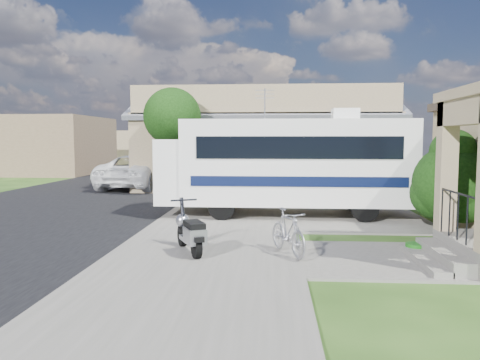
# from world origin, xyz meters

# --- Properties ---
(ground) EXTENTS (120.00, 120.00, 0.00)m
(ground) POSITION_xyz_m (0.00, 0.00, 0.00)
(ground) COLOR #1E3A0F
(street_slab) EXTENTS (9.00, 80.00, 0.02)m
(street_slab) POSITION_xyz_m (-7.50, 10.00, 0.01)
(street_slab) COLOR black
(street_slab) RESTS_ON ground
(sidewalk_slab) EXTENTS (4.00, 80.00, 0.06)m
(sidewalk_slab) POSITION_xyz_m (-1.00, 10.00, 0.03)
(sidewalk_slab) COLOR #605D57
(sidewalk_slab) RESTS_ON ground
(driveway_slab) EXTENTS (7.00, 6.00, 0.05)m
(driveway_slab) POSITION_xyz_m (1.50, 4.50, 0.03)
(driveway_slab) COLOR #605D57
(driveway_slab) RESTS_ON ground
(walk_slab) EXTENTS (4.00, 3.00, 0.05)m
(walk_slab) POSITION_xyz_m (3.00, -1.00, 0.03)
(walk_slab) COLOR #605D57
(walk_slab) RESTS_ON ground
(warehouse) EXTENTS (12.50, 8.40, 5.04)m
(warehouse) POSITION_xyz_m (0.00, 13.97, 1.99)
(warehouse) COLOR #806850
(warehouse) RESTS_ON ground
(distant_bldg_far) EXTENTS (10.00, 8.00, 4.00)m
(distant_bldg_far) POSITION_xyz_m (-17.00, 22.00, 2.00)
(distant_bldg_far) COLOR brown
(distant_bldg_far) RESTS_ON ground
(distant_bldg_near) EXTENTS (8.00, 7.00, 3.20)m
(distant_bldg_near) POSITION_xyz_m (-15.00, 34.00, 1.60)
(distant_bldg_near) COLOR #806850
(distant_bldg_near) RESTS_ON ground
(street_tree_a) EXTENTS (2.44, 2.40, 4.58)m
(street_tree_a) POSITION_xyz_m (-3.70, 9.05, 3.25)
(street_tree_a) COLOR #312115
(street_tree_a) RESTS_ON ground
(street_tree_b) EXTENTS (2.44, 2.40, 4.73)m
(street_tree_b) POSITION_xyz_m (-3.70, 19.05, 3.39)
(street_tree_b) COLOR #312115
(street_tree_b) RESTS_ON ground
(street_tree_c) EXTENTS (2.44, 2.40, 4.42)m
(street_tree_c) POSITION_xyz_m (-3.70, 28.05, 3.10)
(street_tree_c) COLOR #312115
(street_tree_c) RESTS_ON ground
(motorhome) EXTENTS (7.73, 2.57, 3.96)m
(motorhome) POSITION_xyz_m (0.84, 4.28, 1.70)
(motorhome) COLOR silver
(motorhome) RESTS_ON ground
(shrub) EXTENTS (2.19, 2.10, 2.69)m
(shrub) POSITION_xyz_m (5.13, 2.12, 1.38)
(shrub) COLOR #312115
(shrub) RESTS_ON ground
(scooter) EXTENTS (0.93, 1.56, 1.09)m
(scooter) POSITION_xyz_m (-1.29, -0.92, 0.49)
(scooter) COLOR black
(scooter) RESTS_ON ground
(bicycle) EXTENTS (1.03, 1.62, 0.94)m
(bicycle) POSITION_xyz_m (0.73, -0.88, 0.47)
(bicycle) COLOR #9B9CA3
(bicycle) RESTS_ON ground
(pickup_truck) EXTENTS (3.49, 6.29, 1.67)m
(pickup_truck) POSITION_xyz_m (-6.08, 12.45, 0.83)
(pickup_truck) COLOR white
(pickup_truck) RESTS_ON ground
(van) EXTENTS (2.42, 5.51, 1.57)m
(van) POSITION_xyz_m (-6.44, 19.96, 0.79)
(van) COLOR white
(van) RESTS_ON ground
(garden_hose) EXTENTS (0.44, 0.44, 0.20)m
(garden_hose) POSITION_xyz_m (3.46, -0.42, 0.10)
(garden_hose) COLOR #165F13
(garden_hose) RESTS_ON ground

